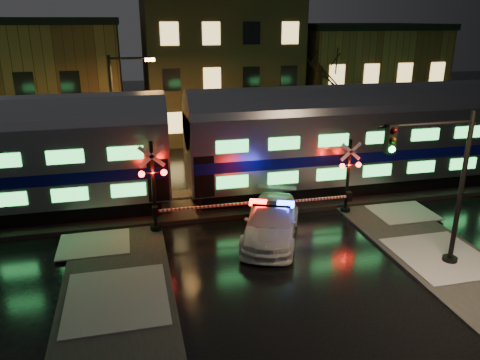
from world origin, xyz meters
name	(u,v)px	position (x,y,z in m)	size (l,w,h in m)	color
ground	(269,244)	(0.00, 0.00, 0.00)	(120.00, 120.00, 0.00)	black
ballast	(242,201)	(0.00, 5.00, 0.12)	(90.00, 4.20, 0.24)	black
sidewalk_left	(116,356)	(-6.50, -6.00, 0.06)	(4.00, 20.00, 0.12)	#2D2D2D
building_left	(30,85)	(-13.00, 22.00, 4.50)	(14.00, 10.00, 9.00)	brown
building_mid	(217,64)	(2.00, 22.50, 5.75)	(12.00, 11.00, 11.50)	brown
building_right	(357,78)	(15.00, 22.00, 4.25)	(12.00, 10.00, 8.50)	brown
train	(177,146)	(-3.38, 5.00, 3.38)	(51.00, 3.12, 5.92)	black
police_car	(271,222)	(0.23, 0.50, 0.82)	(4.27, 6.05, 1.80)	white
crossing_signal_right	(341,185)	(4.41, 2.30, 1.60)	(5.47, 0.64, 3.87)	black
crossing_signal_left	(162,196)	(-4.42, 2.31, 1.80)	(6.14, 0.67, 4.34)	black
traffic_light	(440,189)	(5.58, -3.46, 3.34)	(4.06, 0.72, 6.28)	black
streetlight	(118,114)	(-6.17, 9.00, 4.36)	(2.53, 0.26, 7.57)	black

